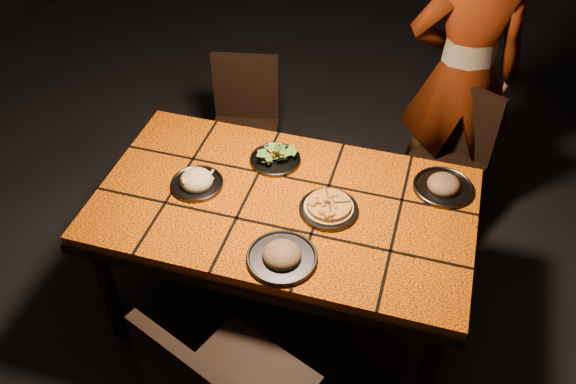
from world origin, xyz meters
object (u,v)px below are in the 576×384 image
(plate_pizza, at_px, (329,208))
(plate_pasta, at_px, (197,182))
(chair_far_left, at_px, (245,117))
(chair_far_right, at_px, (451,151))
(dining_table, at_px, (284,215))
(diner, at_px, (462,76))

(plate_pizza, distance_m, plate_pasta, 0.59)
(plate_pizza, bearing_deg, chair_far_left, 128.40)
(chair_far_left, relative_size, chair_far_right, 0.98)
(plate_pasta, bearing_deg, plate_pizza, 0.82)
(dining_table, relative_size, chair_far_right, 1.93)
(chair_far_left, relative_size, plate_pasta, 3.58)
(chair_far_left, relative_size, diner, 0.50)
(dining_table, relative_size, plate_pasta, 7.02)
(plate_pasta, bearing_deg, chair_far_right, 40.29)
(diner, height_order, plate_pasta, diner)
(dining_table, height_order, plate_pasta, plate_pasta)
(chair_far_right, relative_size, plate_pizza, 3.10)
(chair_far_right, distance_m, diner, 0.40)
(chair_far_left, xyz_separation_m, diner, (1.14, 0.20, 0.36))
(chair_far_left, xyz_separation_m, chair_far_right, (1.16, 0.02, 0.01))
(chair_far_right, distance_m, plate_pasta, 1.42)
(diner, bearing_deg, chair_far_left, -0.59)
(chair_far_left, bearing_deg, diner, -0.92)
(dining_table, bearing_deg, plate_pasta, -178.65)
(chair_far_left, bearing_deg, plate_pasta, -94.19)
(dining_table, xyz_separation_m, plate_pasta, (-0.39, -0.01, 0.10))
(plate_pizza, bearing_deg, chair_far_right, 62.13)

